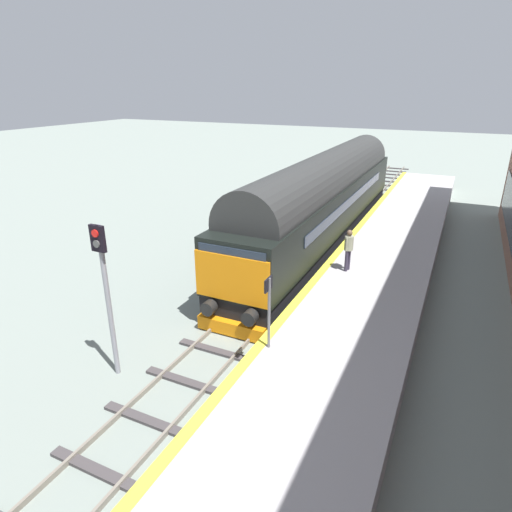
# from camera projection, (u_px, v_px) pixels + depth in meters

# --- Properties ---
(ground_plane) EXTENTS (140.00, 140.00, 0.00)m
(ground_plane) POSITION_uv_depth(u_px,v_px,m) (285.00, 281.00, 18.46)
(ground_plane) COLOR gray
(ground_plane) RESTS_ON ground
(track_main) EXTENTS (2.50, 60.00, 0.15)m
(track_main) POSITION_uv_depth(u_px,v_px,m) (285.00, 280.00, 18.44)
(track_main) COLOR slate
(track_main) RESTS_ON ground
(station_platform) EXTENTS (4.00, 44.00, 1.01)m
(station_platform) POSITION_uv_depth(u_px,v_px,m) (372.00, 286.00, 16.84)
(station_platform) COLOR #AAA6A8
(station_platform) RESTS_ON ground
(diesel_locomotive) EXTENTS (2.74, 20.04, 4.68)m
(diesel_locomotive) POSITION_uv_depth(u_px,v_px,m) (324.00, 197.00, 21.86)
(diesel_locomotive) COLOR black
(diesel_locomotive) RESTS_ON ground
(signal_post_near) EXTENTS (0.44, 0.22, 4.48)m
(signal_post_near) POSITION_uv_depth(u_px,v_px,m) (106.00, 285.00, 11.56)
(signal_post_near) COLOR gray
(signal_post_near) RESTS_ON ground
(platform_number_sign) EXTENTS (0.10, 0.44, 2.08)m
(platform_number_sign) POSITION_uv_depth(u_px,v_px,m) (269.00, 302.00, 11.54)
(platform_number_sign) COLOR slate
(platform_number_sign) RESTS_ON station_platform
(waiting_passenger) EXTENTS (0.40, 0.50, 1.64)m
(waiting_passenger) POSITION_uv_depth(u_px,v_px,m) (349.00, 246.00, 16.65)
(waiting_passenger) COLOR #332E3F
(waiting_passenger) RESTS_ON station_platform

